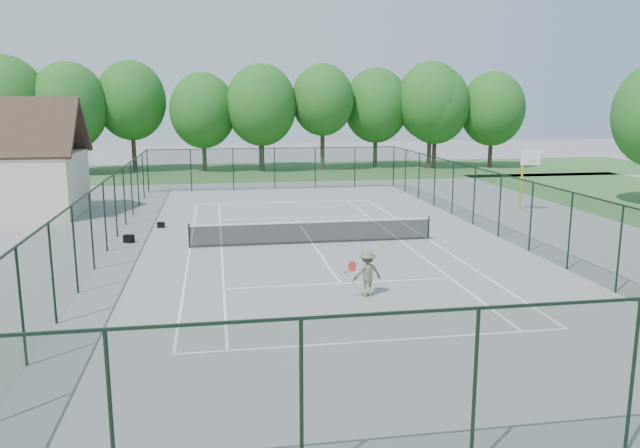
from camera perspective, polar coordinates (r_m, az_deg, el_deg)
The scene contains 11 objects.
ground at distance 28.41m, azimuth -0.67°, elevation -1.80°, with size 140.00×140.00×0.00m, color gray.
grass_far at distance 57.86m, azimuth -5.28°, elevation 4.83°, with size 80.00×16.00×0.01m, color #3E7032.
court_lines at distance 28.41m, azimuth -0.67°, elevation -1.79°, with size 11.05×23.85×0.01m.
tennis_net at distance 28.29m, azimuth -0.67°, elevation -0.66°, with size 11.08×0.08×1.10m.
fence_enclosure at distance 28.10m, azimuth -0.68°, elevation 1.30°, with size 18.05×36.05×3.02m.
utility_building at distance 39.29m, azimuth -27.01°, elevation 5.22°, with size 8.60×6.27×6.63m.
tree_line_far at distance 57.51m, azimuth -5.39°, elevation 10.77°, with size 39.40×6.40×9.70m.
basketball_goal at distance 38.38m, azimuth 18.37°, elevation 4.93°, with size 1.20×1.43×3.65m.
sports_bag_a at distance 29.89m, azimuth -17.07°, elevation -1.29°, with size 0.45×0.27×0.36m, color black.
sports_bag_b at distance 32.94m, azimuth -14.33°, elevation -0.08°, with size 0.37×0.23×0.29m, color black.
tennis_player at distance 20.76m, azimuth 4.32°, elevation -4.50°, with size 1.95×0.82×1.57m.
Camera 1 is at (-4.26, -27.35, 6.40)m, focal length 35.00 mm.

